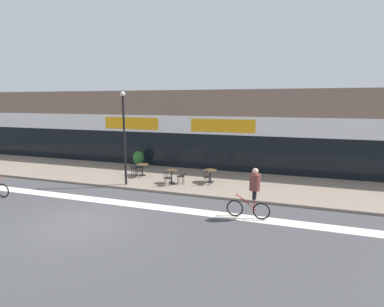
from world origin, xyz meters
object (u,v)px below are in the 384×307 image
(bistro_table_1, at_px, (172,174))
(cyclist_0, at_px, (253,190))
(bistro_table_0, at_px, (142,167))
(planter_pot, at_px, (138,159))
(lamp_post, at_px, (124,132))
(cafe_chair_0_side, at_px, (133,167))
(cafe_chair_1_side, at_px, (182,175))
(cafe_chair_2_near, at_px, (207,176))
(bistro_table_2, at_px, (210,173))
(cafe_chair_0_near, at_px, (137,170))
(cafe_chair_1_near, at_px, (167,177))

(bistro_table_1, relative_size, cyclist_0, 0.36)
(bistro_table_0, distance_m, planter_pot, 2.45)
(cyclist_0, bearing_deg, lamp_post, -18.14)
(bistro_table_1, distance_m, cafe_chair_0_side, 3.18)
(bistro_table_0, relative_size, planter_pot, 0.69)
(cafe_chair_1_side, height_order, lamp_post, lamp_post)
(cafe_chair_2_near, relative_size, lamp_post, 0.18)
(planter_pot, bearing_deg, bistro_table_2, -20.87)
(bistro_table_1, xyz_separation_m, cafe_chair_0_near, (-2.38, 0.40, -0.02))
(cafe_chair_1_side, bearing_deg, lamp_post, 15.45)
(cafe_chair_1_near, xyz_separation_m, cafe_chair_1_side, (0.62, 0.63, 0.00))
(lamp_post, relative_size, cyclist_0, 2.43)
(cafe_chair_0_near, distance_m, cyclist_0, 8.33)
(cafe_chair_1_near, distance_m, cafe_chair_2_near, 2.17)
(lamp_post, bearing_deg, bistro_table_1, 25.38)
(cafe_chair_1_side, distance_m, lamp_post, 3.95)
(bistro_table_0, xyz_separation_m, cafe_chair_2_near, (4.40, -0.79, 0.00))
(bistro_table_0, xyz_separation_m, bistro_table_1, (2.39, -1.03, 0.02))
(cafe_chair_0_side, relative_size, cafe_chair_1_near, 1.00)
(cafe_chair_2_near, bearing_deg, bistro_table_0, 87.54)
(bistro_table_2, distance_m, cafe_chair_0_side, 5.03)
(bistro_table_0, height_order, bistro_table_1, bistro_table_1)
(cafe_chair_0_near, xyz_separation_m, planter_pot, (-1.37, 2.66, 0.10))
(lamp_post, bearing_deg, cafe_chair_0_side, 109.02)
(bistro_table_0, xyz_separation_m, cyclist_0, (7.34, -4.54, 0.56))
(bistro_table_0, bearing_deg, cyclist_0, -31.71)
(lamp_post, bearing_deg, cyclist_0, -18.49)
(planter_pot, xyz_separation_m, cyclist_0, (8.71, -6.57, 0.46))
(bistro_table_1, height_order, cafe_chair_0_near, cafe_chair_0_near)
(bistro_table_0, height_order, cafe_chair_1_side, cafe_chair_1_side)
(cafe_chair_0_near, distance_m, cafe_chair_2_near, 4.39)
(cafe_chair_0_near, bearing_deg, cyclist_0, -122.48)
(lamp_post, bearing_deg, cafe_chair_1_side, 20.55)
(cafe_chair_0_near, xyz_separation_m, cyclist_0, (7.34, -3.91, 0.56))
(bistro_table_1, height_order, cafe_chair_0_side, cafe_chair_0_side)
(bistro_table_2, height_order, cafe_chair_2_near, cafe_chair_2_near)
(cafe_chair_2_near, height_order, planter_pot, planter_pot)
(bistro_table_2, relative_size, cafe_chair_1_near, 0.86)
(cafe_chair_2_near, bearing_deg, bistro_table_2, 6.84)
(bistro_table_1, bearing_deg, cafe_chair_1_side, 0.62)
(bistro_table_0, relative_size, cyclist_0, 0.38)
(bistro_table_0, relative_size, cafe_chair_2_near, 0.88)
(cafe_chair_0_near, height_order, planter_pot, planter_pot)
(bistro_table_1, distance_m, cafe_chair_2_near, 2.02)
(bistro_table_2, relative_size, cafe_chair_0_side, 0.86)
(bistro_table_0, xyz_separation_m, cafe_chair_1_near, (2.40, -1.65, 0.00))
(bistro_table_0, xyz_separation_m, bistro_table_2, (4.41, -0.17, -0.00))
(cafe_chair_1_near, bearing_deg, bistro_table_0, 47.84)
(cafe_chair_1_side, height_order, cyclist_0, cyclist_0)
(cafe_chair_1_side, bearing_deg, cafe_chair_0_side, -20.65)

